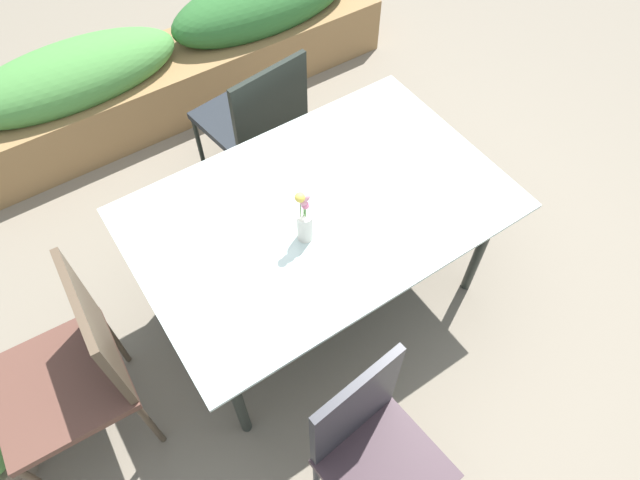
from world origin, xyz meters
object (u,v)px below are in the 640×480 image
Objects in this scene: chair_near_left at (373,447)px; planter_box at (180,60)px; chair_far_side at (256,116)px; flower_vase at (305,220)px; dining_table at (320,215)px; chair_end_left at (75,367)px.

planter_box is at bearing -105.98° from chair_near_left.
flower_vase is at bearing -115.49° from chair_far_side.
chair_near_left is 1.86m from chair_far_side.
dining_table is 5.80× the size of flower_vase.
chair_near_left is (-0.37, -0.90, -0.15)m from dining_table.
chair_near_left is at bearing -100.15° from planter_box.
planter_box is at bearing 85.44° from chair_far_side.
chair_far_side is at bearing -112.74° from chair_near_left.
dining_table is 0.24m from flower_vase.
dining_table is 1.86m from planter_box.
chair_near_left is at bearing -106.14° from flower_vase.
flower_vase reaches higher than dining_table.
chair_end_left is at bearing 174.80° from flower_vase.
flower_vase is (-0.14, -0.10, 0.17)m from dining_table.
chair_far_side reaches higher than dining_table.
chair_end_left reaches higher than chair_near_left.
dining_table is 0.55× the size of planter_box.
chair_far_side reaches higher than planter_box.
chair_near_left is 0.32× the size of planter_box.
dining_table is 1.17m from chair_end_left.
chair_near_left is 0.89m from flower_vase.
dining_table is 1.69× the size of chair_near_left.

